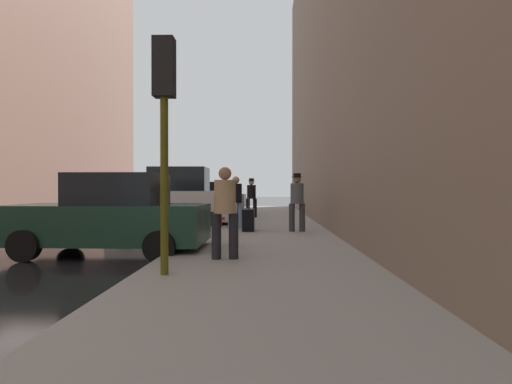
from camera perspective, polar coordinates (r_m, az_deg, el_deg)
ground_plane at (r=11.73m, az=-29.83°, el=-6.72°), size 120.00×120.00×0.00m
sidewalk at (r=10.04m, az=1.17°, el=-7.44°), size 4.00×40.00×0.15m
parked_dark_green_sedan at (r=9.37m, az=-19.87°, el=-3.27°), size 4.22×2.10×1.79m
parked_white_van at (r=15.28m, az=-11.41°, el=-1.12°), size 4.64×2.13×2.25m
parked_blue_sedan at (r=20.40m, az=-8.14°, el=-1.23°), size 4.23×2.11×1.79m
parked_gray_coupe at (r=26.03m, az=-6.05°, el=-0.85°), size 4.25×2.15×1.79m
fire_hydrant at (r=13.50m, az=-5.36°, el=-3.59°), size 0.42×0.22×0.70m
traffic_light at (r=6.37m, az=-12.97°, el=12.25°), size 0.32×0.32×3.60m
pedestrian_in_jeans at (r=13.05m, az=-2.91°, el=-1.07°), size 0.51×0.42×1.71m
pedestrian_in_tan_coat at (r=7.45m, az=-4.46°, el=-2.24°), size 0.51×0.44×1.71m
pedestrian_with_beanie at (r=12.24m, az=5.89°, el=-1.02°), size 0.51×0.43×1.78m
pedestrian_with_fedora at (r=18.13m, az=-0.66°, el=-0.53°), size 0.52×0.45×1.78m
rolling_suitcase at (r=12.32m, az=-1.08°, el=-4.02°), size 0.36×0.56×1.04m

